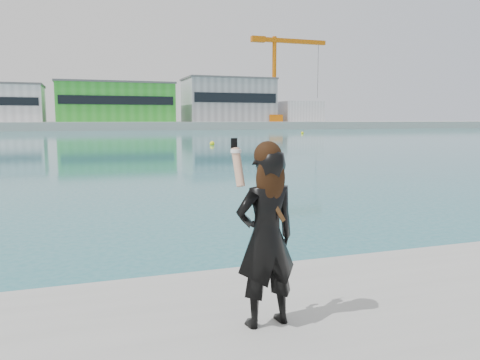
% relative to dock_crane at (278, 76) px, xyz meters
% --- Properties ---
extents(far_quay, '(320.00, 40.00, 2.00)m').
position_rel_dock_crane_xyz_m(far_quay, '(-53.20, 8.00, -14.07)').
color(far_quay, '#9E9E99').
rests_on(far_quay, ground).
extents(warehouse_green, '(30.60, 16.36, 10.50)m').
position_rel_dock_crane_xyz_m(warehouse_green, '(-45.20, 5.98, -7.81)').
color(warehouse_green, green).
rests_on(warehouse_green, far_quay).
extents(warehouse_grey_right, '(25.50, 15.35, 12.50)m').
position_rel_dock_crane_xyz_m(warehouse_grey_right, '(-13.20, 5.98, -6.80)').
color(warehouse_grey_right, gray).
rests_on(warehouse_grey_right, far_quay).
extents(ancillary_shed, '(12.00, 10.00, 6.00)m').
position_rel_dock_crane_xyz_m(ancillary_shed, '(8.80, 4.00, -10.07)').
color(ancillary_shed, silver).
rests_on(ancillary_shed, far_quay).
extents(dock_crane, '(23.00, 4.00, 24.00)m').
position_rel_dock_crane_xyz_m(dock_crane, '(0.00, 0.00, 0.00)').
color(dock_crane, orange).
rests_on(dock_crane, far_quay).
extents(flagpole_right, '(1.28, 0.16, 8.00)m').
position_rel_dock_crane_xyz_m(flagpole_right, '(-31.11, -1.00, -8.53)').
color(flagpole_right, silver).
rests_on(flagpole_right, far_quay).
extents(buoy_near, '(0.50, 0.50, 0.50)m').
position_rel_dock_crane_xyz_m(buoy_near, '(-15.56, -47.72, -15.07)').
color(buoy_near, '#FFFA0D').
rests_on(buoy_near, ground).
extents(buoy_extra, '(0.50, 0.50, 0.50)m').
position_rel_dock_crane_xyz_m(buoy_extra, '(-41.72, -80.00, -15.07)').
color(buoy_extra, '#FFFA0D').
rests_on(buoy_extra, ground).
extents(woman, '(0.60, 0.43, 1.63)m').
position_rel_dock_crane_xyz_m(woman, '(-52.93, -122.60, -13.44)').
color(woman, black).
rests_on(woman, near_quay).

